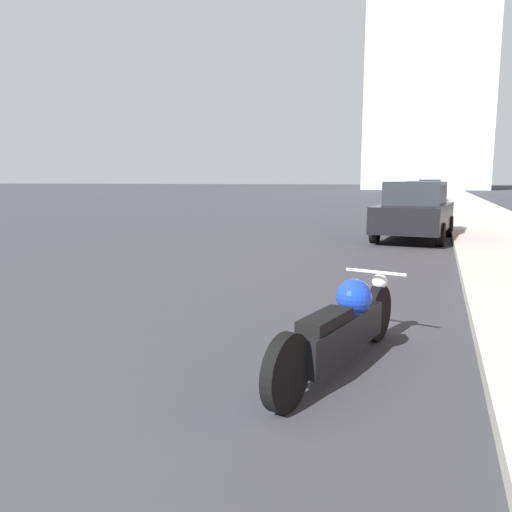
{
  "coord_description": "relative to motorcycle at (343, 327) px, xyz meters",
  "views": [
    {
      "loc": [
        4.19,
        0.03,
        1.65
      ],
      "look_at": [
        1.82,
        6.56,
        0.6
      ],
      "focal_mm": 35.0,
      "sensor_mm": 36.0,
      "label": 1
    }
  ],
  "objects": [
    {
      "name": "parked_car_blue",
      "position": [
        0.06,
        35.34,
        0.49
      ],
      "size": [
        2.03,
        4.17,
        1.71
      ],
      "rotation": [
        0.0,
        0.0,
        0.06
      ],
      "color": "#1E3899",
      "rests_on": "ground_plane"
    },
    {
      "name": "parked_car_black",
      "position": [
        0.14,
        10.39,
        0.43
      ],
      "size": [
        2.13,
        4.35,
        1.62
      ],
      "rotation": [
        0.0,
        0.0,
        -0.09
      ],
      "color": "black",
      "rests_on": "ground_plane"
    },
    {
      "name": "parked_car_green",
      "position": [
        -0.1,
        47.43,
        0.48
      ],
      "size": [
        1.83,
        4.17,
        1.7
      ],
      "rotation": [
        0.0,
        0.0,
        0.01
      ],
      "color": "#1E6B33",
      "rests_on": "ground_plane"
    },
    {
      "name": "motorcycle",
      "position": [
        0.0,
        0.0,
        0.0
      ],
      "size": [
        0.83,
        2.46,
        0.76
      ],
      "rotation": [
        0.0,
        0.0,
        -0.23
      ],
      "color": "black",
      "rests_on": "ground_plane"
    },
    {
      "name": "distant_tower",
      "position": [
        -1.76,
        95.84,
        25.47
      ],
      "size": [
        21.0,
        21.0,
        51.68
      ],
      "color": "silver",
      "rests_on": "ground_plane"
    },
    {
      "name": "parked_car_yellow",
      "position": [
        0.11,
        58.46,
        0.43
      ],
      "size": [
        1.99,
        4.03,
        1.63
      ],
      "rotation": [
        0.0,
        0.0,
        -0.04
      ],
      "color": "gold",
      "rests_on": "ground_plane"
    },
    {
      "name": "sidewalk",
      "position": [
        2.66,
        35.71,
        -0.3
      ],
      "size": [
        3.01,
        240.0,
        0.15
      ],
      "color": "#B2ADA3",
      "rests_on": "ground_plane"
    },
    {
      "name": "parked_car_white",
      "position": [
        0.08,
        22.13,
        0.43
      ],
      "size": [
        2.11,
        4.68,
        1.62
      ],
      "rotation": [
        0.0,
        0.0,
        -0.09
      ],
      "color": "silver",
      "rests_on": "ground_plane"
    }
  ]
}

